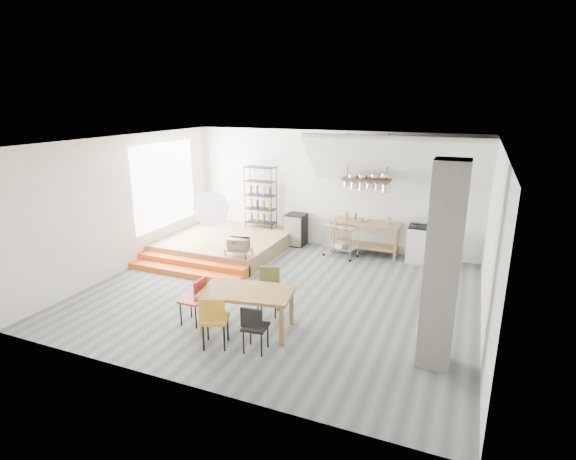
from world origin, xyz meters
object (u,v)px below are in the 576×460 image
at_px(dining_table, 247,295).
at_px(stove, 420,243).
at_px(rolling_cart, 341,237).
at_px(mini_fridge, 296,229).

bearing_deg(dining_table, stove, 54.11).
relative_size(dining_table, rolling_cart, 1.85).
xyz_separation_m(stove, mini_fridge, (-3.40, 0.04, -0.03)).
bearing_deg(mini_fridge, rolling_cart, -18.86).
bearing_deg(rolling_cart, stove, 26.68).
bearing_deg(dining_table, rolling_cart, 74.50).
distance_m(stove, rolling_cart, 1.99).
height_order(dining_table, mini_fridge, mini_fridge).
bearing_deg(mini_fridge, dining_table, -78.28).
distance_m(rolling_cart, mini_fridge, 1.55).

